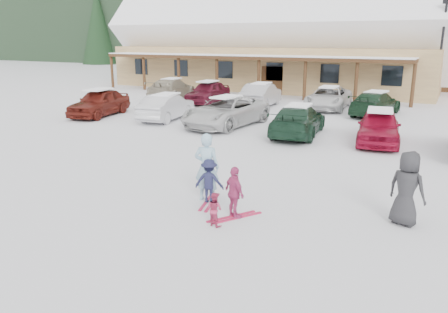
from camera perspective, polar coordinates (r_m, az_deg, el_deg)
The scene contains 22 objects.
ground at distance 12.33m, azimuth -3.42°, elevation -5.40°, with size 160.00×160.00×0.00m, color white.
day_lodge at distance 40.69m, azimuth 6.36°, elevation 14.53°, with size 29.12×12.50×10.38m.
lamp_post at distance 33.54m, azimuth 26.52°, elevation 12.72°, with size 0.50×0.25×6.78m.
conifer_0 at distance 51.14m, azimuth -11.42°, elevation 16.39°, with size 4.40×4.40×10.20m.
conifer_2 at distance 63.19m, azimuth -7.28°, elevation 17.31°, with size 5.28×5.28×12.24m.
adult_skier at distance 11.85m, azimuth -2.26°, elevation -1.40°, with size 0.69×0.45×1.90m, color #8CB6CB.
toddler_red at distance 10.42m, azimuth -1.24°, elevation -6.89°, with size 0.40×0.31×0.83m, color #B03055.
child_navy at distance 11.77m, azimuth -1.95°, elevation -3.24°, with size 0.79×0.45×1.22m, color #191C3B.
skis_child_navy at distance 11.97m, azimuth -1.92°, elevation -5.94°, with size 0.20×1.40×0.03m, color #B11941.
child_magenta at distance 10.76m, azimuth 1.39°, elevation -4.75°, with size 0.78×0.32×1.32m, color #B3366D.
skis_child_magenta at distance 11.00m, azimuth 1.37°, elevation -7.91°, with size 0.20×1.40×0.03m, color #B11941.
bystander_dark at distance 11.18m, azimuth 22.78°, elevation -3.87°, with size 0.89×0.58×1.81m, color #29292B.
parked_car_0 at distance 26.27m, azimuth -15.98°, elevation 6.79°, with size 1.81×4.49×1.53m, color #5D1A12.
parked_car_1 at distance 24.21m, azimuth -7.53°, elevation 6.43°, with size 1.49×4.28×1.41m, color silver.
parked_car_2 at distance 22.26m, azimuth 0.31°, elevation 5.92°, with size 2.49×5.40×1.50m, color silver.
parked_car_3 at distance 20.33m, azimuth 9.64°, elevation 4.66°, with size 1.95×4.81×1.40m, color #173423.
parked_car_4 at distance 19.66m, azimuth 19.57°, elevation 3.70°, with size 1.69×4.21×1.43m, color maroon.
parked_car_7 at distance 32.79m, azimuth -6.85°, elevation 8.78°, with size 2.09×5.13×1.49m, color #9E937C.
parked_car_8 at distance 30.43m, azimuth -2.13°, elevation 8.40°, with size 1.78×4.41×1.50m, color #5A1324.
parked_car_9 at distance 28.87m, azimuth 4.88°, elevation 8.02°, with size 1.62×4.64×1.53m, color #A6A5A9.
parked_car_10 at distance 28.63m, azimuth 13.49°, elevation 7.47°, with size 2.32×5.03×1.40m, color silver.
parked_car_11 at distance 26.85m, azimuth 19.15°, elevation 6.55°, with size 1.94×4.77×1.38m, color #173520.
Camera 1 is at (6.03, -9.85, 4.32)m, focal length 35.00 mm.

